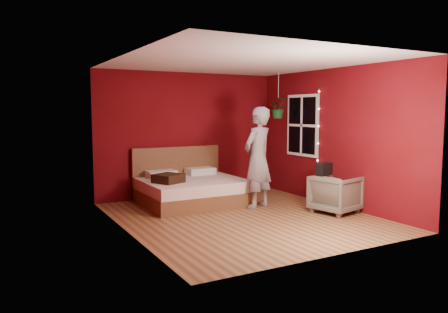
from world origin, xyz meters
TOP-DOWN VIEW (x-y plane):
  - floor at (0.00, 0.00)m, footprint 4.50×4.50m
  - room_walls at (0.00, 0.00)m, footprint 4.04×4.54m
  - window at (1.97, 0.90)m, footprint 0.05×0.97m
  - fairy_lights at (1.94, 0.38)m, footprint 0.04×0.04m
  - bed at (-0.31, 1.47)m, footprint 1.92×1.63m
  - person at (0.61, 0.50)m, footprint 0.80×0.67m
  - armchair at (1.60, -0.52)m, footprint 0.88×0.86m
  - handbag at (1.42, -0.40)m, footprint 0.33×0.22m
  - throw_pillow at (-0.87, 1.24)m, footprint 0.60×0.60m
  - hanging_plant at (1.68, 1.36)m, footprint 0.40×0.35m

SIDE VIEW (x-z plane):
  - floor at x=0.00m, z-range 0.00..0.00m
  - bed at x=-0.31m, z-range -0.25..0.80m
  - armchair at x=1.60m, z-range 0.00..0.67m
  - throw_pillow at x=-0.87m, z-range 0.48..0.64m
  - handbag at x=1.42m, z-range 0.67..0.89m
  - person at x=0.61m, z-range 0.00..1.87m
  - fairy_lights at x=1.94m, z-range 0.77..2.22m
  - window at x=1.97m, z-range 0.87..2.14m
  - room_walls at x=0.00m, z-range 0.37..2.99m
  - hanging_plant at x=1.68m, z-range 1.38..2.34m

